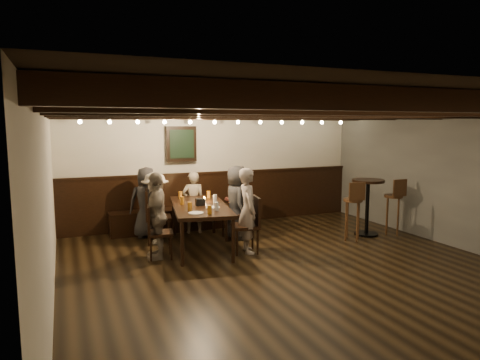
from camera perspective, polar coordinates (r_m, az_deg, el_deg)
name	(u,v)px	position (r m, az deg, el deg)	size (l,w,h in m)	color
room	(225,182)	(7.97, -2.00, -0.32)	(7.00, 7.00, 7.00)	black
dining_table	(200,208)	(7.47, -5.36, -3.80)	(1.25, 2.15, 0.76)	black
chair_left_near	(158,227)	(7.95, -10.93, -6.14)	(0.52, 0.52, 0.98)	black
chair_left_far	(159,242)	(7.08, -10.69, -8.12)	(0.46, 0.46, 0.86)	black
chair_right_near	(235,223)	(8.11, -0.65, -5.73)	(0.52, 0.52, 0.98)	black
chair_right_far	(246,235)	(7.26, 0.82, -7.39)	(0.50, 0.50, 0.95)	black
person_bench_left	(147,202)	(8.31, -12.32, -2.93)	(0.66, 0.43, 1.36)	#28272A
person_bench_centre	(193,202)	(8.51, -6.24, -2.98)	(0.45, 0.29, 1.23)	gray
person_bench_right	(239,202)	(8.51, -0.09, -2.91)	(0.60, 0.47, 1.24)	#5D2720
person_left_near	(155,208)	(7.87, -11.21, -3.68)	(0.84, 0.48, 1.30)	#B9AB9C
person_left_far	(157,215)	(6.98, -11.03, -4.66)	(0.82, 0.34, 1.40)	gray
person_right_near	(237,202)	(8.03, -0.45, -3.00)	(0.68, 0.44, 1.38)	#28282B
person_right_far	(248,210)	(7.17, 1.06, -4.08)	(0.52, 0.34, 1.43)	gray
pint_a	(180,195)	(8.11, -7.96, -2.01)	(0.07, 0.07, 0.14)	#BF7219
pint_b	(209,195)	(8.12, -4.20, -1.95)	(0.07, 0.07, 0.14)	#BF7219
pint_c	(182,201)	(7.52, -7.74, -2.75)	(0.07, 0.07, 0.14)	#BF7219
pint_d	(215,198)	(7.69, -3.34, -2.47)	(0.07, 0.07, 0.14)	silver
pint_e	(190,206)	(6.99, -6.70, -3.51)	(0.07, 0.07, 0.14)	#BF7219
pint_f	(216,206)	(6.94, -3.16, -3.54)	(0.07, 0.07, 0.14)	silver
pint_g	(210,210)	(6.68, -4.08, -3.99)	(0.07, 0.07, 0.14)	#BF7219
plate_near	(196,213)	(6.76, -5.89, -4.40)	(0.24, 0.24, 0.01)	white
plate_far	(213,207)	(7.19, -3.64, -3.66)	(0.24, 0.24, 0.01)	white
condiment_caddy	(200,202)	(7.40, -5.32, -2.95)	(0.15, 0.10, 0.12)	black
candle	(204,200)	(7.77, -4.77, -2.72)	(0.05, 0.05, 0.05)	beige
high_top_table	(368,199)	(8.64, 16.64, -2.41)	(0.62, 0.62, 1.09)	black
bar_stool_left	(352,219)	(8.23, 14.76, -4.99)	(0.37, 0.39, 1.11)	#382011
bar_stool_right	(393,214)	(8.90, 19.71, -4.25)	(0.35, 0.36, 1.11)	#382011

